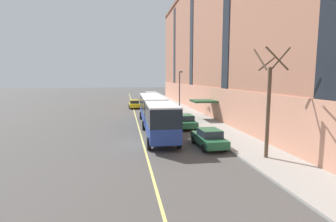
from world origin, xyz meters
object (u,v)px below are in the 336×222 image
Objects in this scene: parked_car_darkgray_0 at (165,106)px; parked_car_navy_1 at (158,101)px; parked_car_green_3 at (209,138)px; city_bus at (155,111)px; street_tree_mid_block at (269,103)px; parked_car_green_4 at (185,121)px; taxi_cab at (134,104)px; fire_hydrant at (188,116)px; street_lamp at (180,87)px; parked_car_silver_5 at (175,113)px.

parked_car_darkgray_0 and parked_car_navy_1 have the same top height.
parked_car_navy_1 is 1.00× the size of parked_car_green_3.
city_bus is 4.10× the size of parked_car_green_3.
parked_car_green_4 is at bearing 104.18° from street_tree_mid_block.
taxi_cab is 16.23m from fire_hydrant.
taxi_cab is 6.36× the size of fire_hydrant.
city_bus is at bearing -113.84° from street_lamp.
parked_car_darkgray_0 is 28.05m from street_tree_mid_block.
parked_car_silver_5 is (0.21, 7.38, -0.00)m from parked_car_green_4.
street_tree_mid_block is (2.98, -3.78, 3.25)m from parked_car_green_3.
parked_car_green_4 is at bearing -99.15° from street_lamp.
street_lamp is (1.92, 11.95, 3.43)m from parked_car_green_4.
parked_car_green_3 is at bearing -90.42° from parked_car_silver_5.
parked_car_silver_5 is 0.65× the size of street_lamp.
street_tree_mid_block is at bearing -75.82° from parked_car_green_4.
city_bus reaches higher than parked_car_darkgray_0.
parked_car_darkgray_0 and parked_car_green_3 have the same top height.
parked_car_darkgray_0 is 1.02× the size of parked_car_navy_1.
parked_car_silver_5 is (0.04, -8.15, -0.00)m from parked_car_darkgray_0.
parked_car_silver_5 is at bearing 88.34° from parked_car_green_4.
taxi_cab is 11.52m from street_lamp.
parked_car_navy_1 is at bearing 89.77° from parked_car_green_3.
parked_car_navy_1 reaches higher than fire_hydrant.
street_tree_mid_block is (2.87, -19.57, 3.25)m from parked_car_silver_5.
parked_car_navy_1 is 34.90m from parked_car_green_3.
parked_car_green_3 is at bearing -89.34° from parked_car_green_4.
parked_car_green_4 is 12.99m from street_tree_mid_block.
parked_car_green_4 is 6.06m from fire_hydrant.
parked_car_green_3 is at bearing -80.03° from taxi_cab.
fire_hydrant is at bearing -65.19° from taxi_cab.
city_bus is 2.88× the size of street_lamp.
fire_hydrant is (1.73, 14.19, -0.29)m from parked_car_green_3.
parked_car_green_4 is 7.38m from parked_car_silver_5.
parked_car_navy_1 and parked_car_silver_5 have the same top height.
parked_car_darkgray_0 is 0.62× the size of street_tree_mid_block.
parked_car_silver_5 is 14.12m from taxi_cab.
parked_car_green_4 is (-0.24, -26.48, 0.00)m from parked_car_navy_1.
parked_car_darkgray_0 reaches higher than fire_hydrant.
parked_car_green_4 is at bearing -90.51° from parked_car_navy_1.
parked_car_navy_1 is at bearing 94.39° from fire_hydrant.
parked_car_darkgray_0 and taxi_cab have the same top height.
city_bus is at bearing -97.92° from parked_car_navy_1.
fire_hydrant is (5.32, 6.08, -1.55)m from city_bus.
parked_car_green_3 is at bearing -90.23° from parked_car_navy_1.
taxi_cab is at bearing 103.86° from street_tree_mid_block.
parked_car_green_4 is 0.62× the size of street_tree_mid_block.
parked_car_darkgray_0 is at bearing -90.34° from parked_car_navy_1.
city_bus reaches higher than parked_car_navy_1.
street_tree_mid_block reaches higher than taxi_cab.
fire_hydrant is at bearing -44.85° from parked_car_silver_5.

